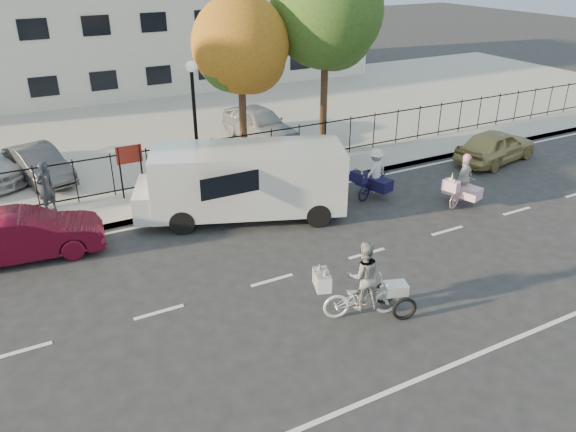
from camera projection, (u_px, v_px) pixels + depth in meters
ground at (272, 280)px, 14.58m from camera, size 120.00×120.00×0.00m
road_markings at (272, 280)px, 14.58m from camera, size 60.00×9.52×0.01m
curb at (204, 206)px, 18.56m from camera, size 60.00×0.10×0.15m
sidewalk at (193, 195)px, 19.40m from camera, size 60.00×2.20×0.15m
parking_lot at (130, 129)px, 26.48m from camera, size 60.00×15.60×0.15m
iron_fence at (181, 163)px, 19.92m from camera, size 58.00×0.06×1.50m
building at (82, 37)px, 33.16m from camera, size 34.00×10.00×6.00m
lamppost at (194, 102)px, 18.85m from camera, size 0.36×0.36×4.33m
street_sign at (130, 161)px, 18.59m from camera, size 0.85×0.06×1.80m
zebra_trike at (363, 288)px, 12.90m from camera, size 2.23×1.39×1.92m
unicorn_bike at (463, 187)px, 18.57m from camera, size 1.82×1.32×1.80m
bull_bike at (374, 178)px, 19.16m from camera, size 1.93×1.36×1.74m
white_van at (245, 180)px, 17.47m from camera, size 6.99×4.17×2.29m
red_sedan at (25, 235)px, 15.41m from camera, size 4.26×1.95×1.35m
gold_sedan at (496, 146)px, 22.37m from camera, size 4.12×2.27×1.33m
pedestrian at (46, 187)px, 17.62m from camera, size 0.75×0.71×1.72m
lot_car_c at (39, 164)px, 20.21m from camera, size 2.22×3.94×1.23m
lot_car_d at (259, 124)px, 24.41m from camera, size 2.22×4.48×1.47m
tree_mid at (243, 49)px, 20.21m from camera, size 3.55×3.52×6.45m
tree_east at (328, 16)px, 20.97m from camera, size 4.27×4.27×7.83m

